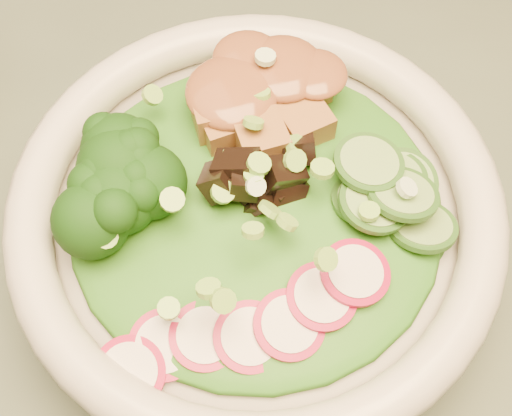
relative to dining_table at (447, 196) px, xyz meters
name	(u,v)px	position (x,y,z in m)	size (l,w,h in m)	color
floor	(356,387)	(0.00, 0.00, -0.64)	(4.00, 4.00, 0.00)	brown
dining_table	(447,196)	(0.00, 0.00, 0.00)	(1.20, 0.80, 0.75)	black
salad_bowl	(256,225)	(-0.19, -0.05, 0.16)	(0.28, 0.28, 0.08)	beige
lettuce_bed	(256,207)	(-0.19, -0.05, 0.18)	(0.21, 0.21, 0.03)	#296214
broccoli_florets	(136,199)	(-0.25, -0.03, 0.19)	(0.08, 0.07, 0.05)	black
radish_slices	(266,321)	(-0.21, -0.11, 0.18)	(0.12, 0.04, 0.02)	maroon
cucumber_slices	(380,195)	(-0.13, -0.07, 0.19)	(0.07, 0.07, 0.04)	#7BA35A
mushroom_heap	(255,174)	(-0.19, -0.03, 0.19)	(0.07, 0.07, 0.04)	black
tofu_cubes	(256,99)	(-0.17, 0.02, 0.19)	(0.09, 0.06, 0.04)	brown
peanut_sauce	(256,85)	(-0.17, 0.02, 0.20)	(0.07, 0.06, 0.02)	brown
scallion_garnish	(256,184)	(-0.19, -0.05, 0.20)	(0.20, 0.20, 0.03)	#7DB941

